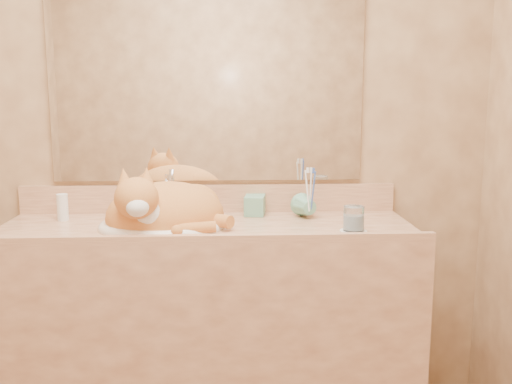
{
  "coord_description": "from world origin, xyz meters",
  "views": [
    {
      "loc": [
        0.09,
        -1.43,
        1.36
      ],
      "look_at": [
        0.19,
        0.7,
        0.99
      ],
      "focal_mm": 40.0,
      "sensor_mm": 36.0,
      "label": 1
    }
  ],
  "objects_px": {
    "cat": "(163,208)",
    "toothbrush_cup": "(310,209)",
    "sink_basin": "(161,209)",
    "vanity_counter": "(209,330)",
    "soap_dispenser": "(254,196)",
    "water_glass": "(354,218)"
  },
  "relations": [
    {
      "from": "water_glass",
      "to": "soap_dispenser",
      "type": "bearing_deg",
      "value": 141.44
    },
    {
      "from": "vanity_counter",
      "to": "cat",
      "type": "relative_size",
      "value": 3.49
    },
    {
      "from": "soap_dispenser",
      "to": "cat",
      "type": "bearing_deg",
      "value": -144.95
    },
    {
      "from": "soap_dispenser",
      "to": "toothbrush_cup",
      "type": "bearing_deg",
      "value": -5.63
    },
    {
      "from": "sink_basin",
      "to": "water_glass",
      "type": "relative_size",
      "value": 5.18
    },
    {
      "from": "sink_basin",
      "to": "water_glass",
      "type": "height_order",
      "value": "sink_basin"
    },
    {
      "from": "vanity_counter",
      "to": "soap_dispenser",
      "type": "relative_size",
      "value": 8.77
    },
    {
      "from": "toothbrush_cup",
      "to": "cat",
      "type": "bearing_deg",
      "value": -167.89
    },
    {
      "from": "vanity_counter",
      "to": "water_glass",
      "type": "relative_size",
      "value": 17.85
    },
    {
      "from": "cat",
      "to": "vanity_counter",
      "type": "bearing_deg",
      "value": -7.38
    },
    {
      "from": "toothbrush_cup",
      "to": "soap_dispenser",
      "type": "bearing_deg",
      "value": 166.38
    },
    {
      "from": "sink_basin",
      "to": "cat",
      "type": "height_order",
      "value": "cat"
    },
    {
      "from": "sink_basin",
      "to": "water_glass",
      "type": "xyz_separation_m",
      "value": [
        0.71,
        -0.12,
        -0.02
      ]
    },
    {
      "from": "water_glass",
      "to": "cat",
      "type": "bearing_deg",
      "value": 171.57
    },
    {
      "from": "cat",
      "to": "soap_dispenser",
      "type": "height_order",
      "value": "cat"
    },
    {
      "from": "sink_basin",
      "to": "toothbrush_cup",
      "type": "distance_m",
      "value": 0.6
    },
    {
      "from": "cat",
      "to": "toothbrush_cup",
      "type": "xyz_separation_m",
      "value": [
        0.58,
        0.12,
        -0.03
      ]
    },
    {
      "from": "cat",
      "to": "toothbrush_cup",
      "type": "bearing_deg",
      "value": -7.05
    },
    {
      "from": "vanity_counter",
      "to": "cat",
      "type": "bearing_deg",
      "value": -168.22
    },
    {
      "from": "vanity_counter",
      "to": "cat",
      "type": "height_order",
      "value": "cat"
    },
    {
      "from": "vanity_counter",
      "to": "soap_dispenser",
      "type": "xyz_separation_m",
      "value": [
        0.19,
        0.14,
        0.52
      ]
    },
    {
      "from": "sink_basin",
      "to": "soap_dispenser",
      "type": "bearing_deg",
      "value": 16.57
    }
  ]
}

